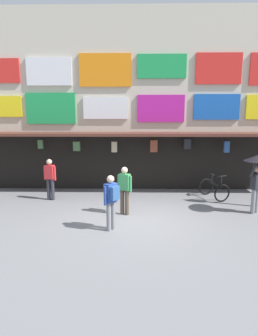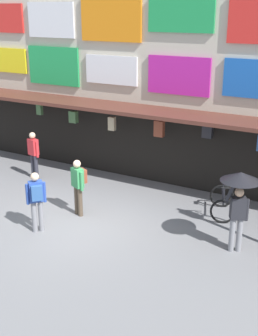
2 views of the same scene
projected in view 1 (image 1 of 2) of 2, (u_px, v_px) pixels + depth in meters
ground_plane at (132, 219)px, 9.43m from camera, size 80.00×80.00×0.00m
shopfront at (133, 103)px, 13.19m from camera, size 18.00×2.60×8.00m
bicycle_parked at (214, 189)px, 11.77m from camera, size 1.07×1.34×1.05m
pedestrian_in_yellow at (50, 177)px, 11.44m from camera, size 0.52×0.29×1.68m
pedestrian_in_blue at (111, 199)px, 8.38m from camera, size 0.47×0.47×1.68m
pedestrian_in_green at (125, 187)px, 9.75m from camera, size 0.50×0.45×1.68m
pedestrian_with_umbrella at (258, 167)px, 9.73m from camera, size 0.96×0.96×2.08m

